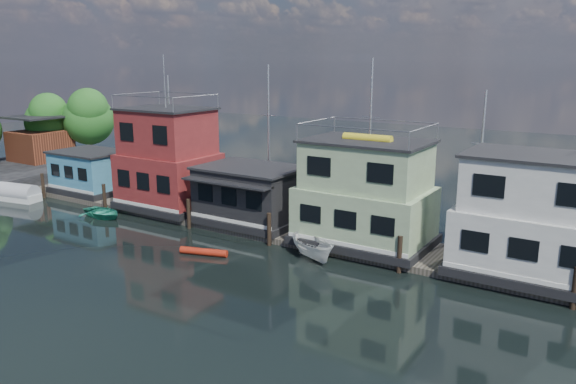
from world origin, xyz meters
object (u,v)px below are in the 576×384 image
Objects in this scene: houseboat_green at (365,195)px; dinghy_teal at (103,212)px; houseboat_red at (168,161)px; motorboat at (313,249)px; houseboat_blue at (91,172)px; houseboat_white at (535,219)px; red_kayak at (204,252)px; houseboat_dark at (251,194)px; tarp_runabout at (18,194)px.

dinghy_teal is (-20.13, -4.19, -3.16)m from houseboat_green.
motorboat is (15.35, -3.71, -3.35)m from houseboat_red.
houseboat_green is (26.50, 0.00, 1.34)m from houseboat_blue.
houseboat_blue is 25.17m from motorboat.
houseboat_green reaches higher than houseboat_white.
dinghy_teal is 18.49m from motorboat.
houseboat_green is at bearing 180.00° from houseboat_white.
motorboat is at bearing -114.00° from houseboat_green.
houseboat_green is 10.00m from houseboat_white.
houseboat_green is at bearing -73.05° from dinghy_teal.
houseboat_green is 2.25× the size of dinghy_teal.
red_kayak is at bearing -95.82° from dinghy_teal.
dinghy_teal is 0.96× the size of motorboat.
red_kayak is at bearing -35.75° from houseboat_red.
motorboat is at bearing -8.49° from houseboat_blue.
houseboat_dark is 8.39m from motorboat.
houseboat_blue reaches higher than tarp_runabout.
houseboat_red reaches higher than red_kayak.
houseboat_blue is at bearing -180.00° from houseboat_white.
tarp_runabout is at bearing -173.51° from houseboat_white.
houseboat_white is 30.58m from dinghy_teal.
houseboat_red reaches higher than houseboat_dark.
houseboat_white is at bearing 3.09° from red_kayak.
houseboat_blue is 2.07× the size of red_kayak.
motorboat is (7.35, -3.69, -1.66)m from houseboat_dark.
motorboat is at bearing -162.35° from houseboat_white.
houseboat_dark is 1.76× the size of tarp_runabout.
houseboat_white is at bearing 0.06° from houseboat_dark.
houseboat_white is at bearing -76.89° from dinghy_teal.
houseboat_red is at bearing 179.86° from houseboat_dark.
tarp_runabout is (-21.50, -4.59, -1.81)m from houseboat_dark.
houseboat_blue is 19.86m from red_kayak.
red_kayak is at bearing -159.80° from houseboat_white.
houseboat_white reaches higher than motorboat.
red_kayak is (18.63, -6.57, -1.98)m from houseboat_blue.
red_kayak is (22.63, -1.96, -0.38)m from tarp_runabout.
dinghy_teal is (-11.13, -4.17, -2.03)m from houseboat_dark.
houseboat_red is at bearing 9.01° from tarp_runabout.
houseboat_white is 19.33m from red_kayak.
dinghy_teal is at bearing -168.25° from houseboat_green.
houseboat_white is (19.00, 0.02, 1.12)m from houseboat_dark.
houseboat_dark is (8.00, -0.02, -1.69)m from houseboat_red.
dinghy_teal is (-30.13, -4.19, -3.15)m from houseboat_white.
houseboat_dark is at bearing 82.68° from red_kayak.
red_kayak is (9.13, -6.57, -3.88)m from houseboat_red.
houseboat_green is 2.00× the size of tarp_runabout.
houseboat_blue reaches higher than red_kayak.
houseboat_white is at bearing -43.68° from motorboat.
dinghy_teal is (10.37, 0.42, -0.22)m from tarp_runabout.
dinghy_teal is at bearing -126.74° from houseboat_red.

